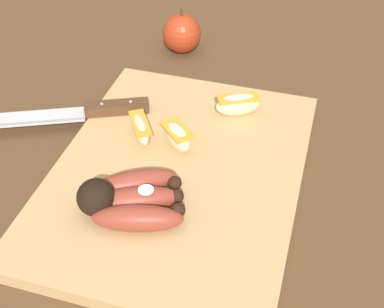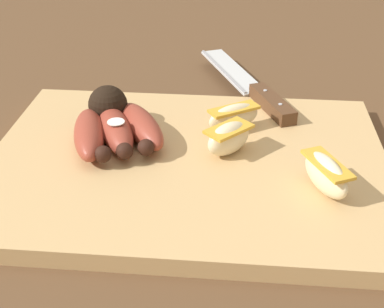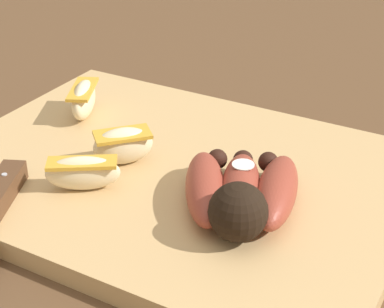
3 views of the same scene
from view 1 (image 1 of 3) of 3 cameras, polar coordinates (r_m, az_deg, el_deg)
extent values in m
plane|color=brown|center=(0.75, -2.33, -1.93)|extent=(6.00, 6.00, 0.00)
cube|color=tan|center=(0.73, -1.57, -2.21)|extent=(0.45, 0.34, 0.02)
sphere|color=black|center=(0.66, -10.43, -4.69)|extent=(0.05, 0.05, 0.05)
ellipsoid|color=brown|center=(0.64, -6.11, -6.95)|extent=(0.06, 0.12, 0.03)
sphere|color=black|center=(0.65, -1.55, -6.15)|extent=(0.02, 0.02, 0.02)
ellipsoid|color=brown|center=(0.67, -6.19, -4.99)|extent=(0.08, 0.12, 0.03)
sphere|color=black|center=(0.67, -1.70, -4.65)|extent=(0.02, 0.02, 0.02)
ellipsoid|color=brown|center=(0.69, -6.27, -3.15)|extent=(0.09, 0.12, 0.03)
sphere|color=black|center=(0.68, -1.92, -3.21)|extent=(0.02, 0.02, 0.02)
cylinder|color=white|center=(0.65, -5.31, -3.86)|extent=(0.02, 0.02, 0.00)
cube|color=silver|center=(0.85, -17.57, 3.73)|extent=(0.11, 0.18, 0.00)
cube|color=#99999E|center=(0.84, -17.72, 3.25)|extent=(0.07, 0.16, 0.00)
cube|color=#51331E|center=(0.83, -8.21, 5.04)|extent=(0.06, 0.10, 0.02)
cylinder|color=#B2B2B7|center=(0.83, -6.72, 5.71)|extent=(0.01, 0.01, 0.00)
cylinder|color=#B2B2B7|center=(0.83, -9.83, 5.43)|extent=(0.01, 0.01, 0.00)
ellipsoid|color=beige|center=(0.75, -1.40, 1.87)|extent=(0.06, 0.06, 0.04)
cube|color=gold|center=(0.74, -1.42, 2.60)|extent=(0.06, 0.06, 0.00)
ellipsoid|color=beige|center=(0.82, 5.03, 5.38)|extent=(0.05, 0.07, 0.04)
cube|color=gold|center=(0.81, 5.09, 6.11)|extent=(0.05, 0.07, 0.00)
ellipsoid|color=beige|center=(0.77, -5.63, 2.74)|extent=(0.07, 0.06, 0.03)
cube|color=gold|center=(0.77, -5.68, 3.38)|extent=(0.07, 0.05, 0.00)
sphere|color=#AD3319|center=(1.01, -1.14, 13.04)|extent=(0.07, 0.07, 0.07)
cylinder|color=#4C3319|center=(0.99, -1.17, 15.22)|extent=(0.00, 0.00, 0.01)
camera|label=2|loc=(0.68, 47.41, 13.18)|focal=50.08mm
camera|label=3|loc=(0.69, -51.74, 10.27)|focal=58.87mm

